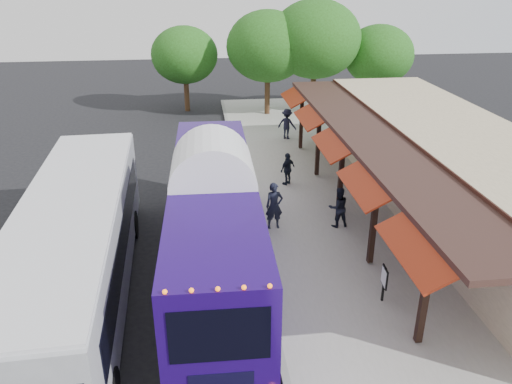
{
  "coord_description": "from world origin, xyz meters",
  "views": [
    {
      "loc": [
        -1.77,
        -14.03,
        9.34
      ],
      "look_at": [
        0.19,
        2.74,
        1.8
      ],
      "focal_mm": 35.0,
      "sensor_mm": 36.0,
      "label": 1
    }
  ],
  "objects_px": {
    "ped_c": "(288,169)",
    "ped_d": "(287,124)",
    "coach_bus": "(214,221)",
    "ped_b": "(338,207)",
    "sign_board": "(384,279)",
    "city_bus": "(76,247)",
    "ped_a": "(274,206)"
  },
  "relations": [
    {
      "from": "ped_b",
      "to": "ped_c",
      "type": "bearing_deg",
      "value": -81.64
    },
    {
      "from": "ped_b",
      "to": "sign_board",
      "type": "bearing_deg",
      "value": 83.68
    },
    {
      "from": "coach_bus",
      "to": "sign_board",
      "type": "relative_size",
      "value": 10.52
    },
    {
      "from": "ped_b",
      "to": "ped_d",
      "type": "relative_size",
      "value": 0.91
    },
    {
      "from": "city_bus",
      "to": "ped_b",
      "type": "bearing_deg",
      "value": 19.15
    },
    {
      "from": "coach_bus",
      "to": "ped_c",
      "type": "xyz_separation_m",
      "value": [
        3.63,
        7.09,
        -1.16
      ]
    },
    {
      "from": "city_bus",
      "to": "ped_c",
      "type": "xyz_separation_m",
      "value": [
        7.73,
        7.91,
        -0.96
      ]
    },
    {
      "from": "coach_bus",
      "to": "ped_a",
      "type": "relative_size",
      "value": 6.58
    },
    {
      "from": "coach_bus",
      "to": "city_bus",
      "type": "xyz_separation_m",
      "value": [
        -4.1,
        -0.82,
        -0.2
      ]
    },
    {
      "from": "ped_a",
      "to": "city_bus",
      "type": "bearing_deg",
      "value": -154.37
    },
    {
      "from": "city_bus",
      "to": "sign_board",
      "type": "xyz_separation_m",
      "value": [
        9.03,
        -1.3,
        -0.95
      ]
    },
    {
      "from": "ped_c",
      "to": "sign_board",
      "type": "height_order",
      "value": "ped_c"
    },
    {
      "from": "ped_a",
      "to": "sign_board",
      "type": "xyz_separation_m",
      "value": [
        2.56,
        -5.04,
        -0.14
      ]
    },
    {
      "from": "coach_bus",
      "to": "ped_b",
      "type": "height_order",
      "value": "coach_bus"
    },
    {
      "from": "city_bus",
      "to": "ped_b",
      "type": "distance_m",
      "value": 9.68
    },
    {
      "from": "coach_bus",
      "to": "ped_b",
      "type": "relative_size",
      "value": 7.48
    },
    {
      "from": "ped_a",
      "to": "ped_c",
      "type": "relative_size",
      "value": 1.2
    },
    {
      "from": "ped_a",
      "to": "ped_b",
      "type": "xyz_separation_m",
      "value": [
        2.48,
        -0.17,
        -0.11
      ]
    },
    {
      "from": "ped_c",
      "to": "sign_board",
      "type": "bearing_deg",
      "value": 59.39
    },
    {
      "from": "ped_a",
      "to": "sign_board",
      "type": "relative_size",
      "value": 1.6
    },
    {
      "from": "ped_c",
      "to": "ped_d",
      "type": "height_order",
      "value": "ped_d"
    },
    {
      "from": "sign_board",
      "to": "ped_a",
      "type": "bearing_deg",
      "value": 121.66
    },
    {
      "from": "ped_c",
      "to": "ped_d",
      "type": "relative_size",
      "value": 0.86
    },
    {
      "from": "ped_d",
      "to": "sign_board",
      "type": "height_order",
      "value": "ped_d"
    },
    {
      "from": "city_bus",
      "to": "ped_b",
      "type": "height_order",
      "value": "city_bus"
    },
    {
      "from": "sign_board",
      "to": "ped_c",
      "type": "bearing_deg",
      "value": 102.77
    },
    {
      "from": "coach_bus",
      "to": "ped_c",
      "type": "height_order",
      "value": "coach_bus"
    },
    {
      "from": "city_bus",
      "to": "sign_board",
      "type": "distance_m",
      "value": 9.17
    },
    {
      "from": "ped_d",
      "to": "sign_board",
      "type": "distance_m",
      "value": 16.03
    },
    {
      "from": "city_bus",
      "to": "ped_a",
      "type": "height_order",
      "value": "city_bus"
    },
    {
      "from": "ped_b",
      "to": "sign_board",
      "type": "relative_size",
      "value": 1.41
    },
    {
      "from": "coach_bus",
      "to": "ped_c",
      "type": "distance_m",
      "value": 8.05
    }
  ]
}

